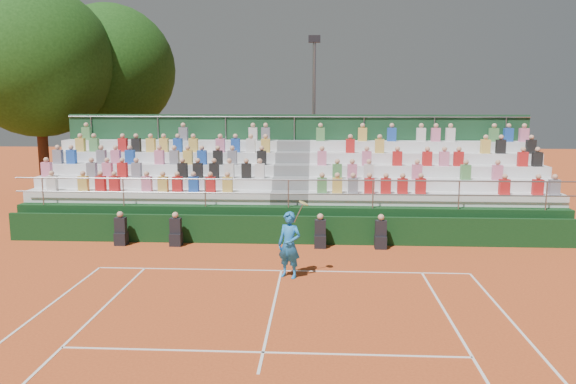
# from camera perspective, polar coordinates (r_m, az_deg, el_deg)

# --- Properties ---
(ground) EXTENTS (90.00, 90.00, 0.00)m
(ground) POSITION_cam_1_polar(r_m,az_deg,el_deg) (16.74, -0.67, -8.01)
(ground) COLOR #C84F21
(ground) RESTS_ON ground
(courtside_wall) EXTENTS (20.00, 0.15, 1.00)m
(courtside_wall) POSITION_cam_1_polar(r_m,az_deg,el_deg) (19.70, -0.05, -3.87)
(courtside_wall) COLOR black
(courtside_wall) RESTS_ON ground
(line_officials) EXTENTS (9.39, 0.40, 1.19)m
(line_officials) POSITION_cam_1_polar(r_m,az_deg,el_deg) (19.39, -4.05, -4.18)
(line_officials) COLOR black
(line_officials) RESTS_ON ground
(grandstand) EXTENTS (20.00, 5.20, 4.40)m
(grandstand) POSITION_cam_1_polar(r_m,az_deg,el_deg) (22.75, 0.38, -0.61)
(grandstand) COLOR black
(grandstand) RESTS_ON ground
(tennis_player) EXTENTS (0.94, 0.70, 2.22)m
(tennis_player) POSITION_cam_1_polar(r_m,az_deg,el_deg) (15.90, 0.14, -5.38)
(tennis_player) COLOR blue
(tennis_player) RESTS_ON ground
(tree_west) EXTENTS (7.24, 7.24, 10.47)m
(tree_west) POSITION_cam_1_polar(r_m,az_deg,el_deg) (30.27, -24.12, 11.97)
(tree_west) COLOR #392115
(tree_west) RESTS_ON ground
(tree_east) EXTENTS (6.98, 6.98, 10.16)m
(tree_east) POSITION_cam_1_polar(r_m,az_deg,el_deg) (32.65, -17.62, 11.74)
(tree_east) COLOR #392115
(tree_east) RESTS_ON ground
(floodlight_mast) EXTENTS (0.60, 0.25, 8.23)m
(floodlight_mast) POSITION_cam_1_polar(r_m,az_deg,el_deg) (28.95, 2.66, 8.84)
(floodlight_mast) COLOR gray
(floodlight_mast) RESTS_ON ground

